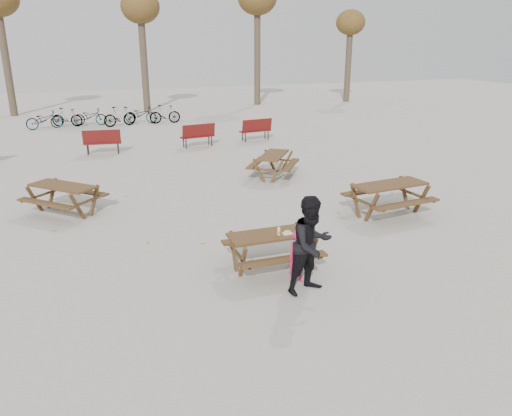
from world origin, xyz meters
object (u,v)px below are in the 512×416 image
object	(u,v)px
picnic_table_east	(389,199)
picnic_table_north	(64,199)
adult	(312,245)
picnic_table_far	(273,166)
food_tray	(287,233)
child	(297,257)
main_picnic_table	(273,242)
soda_bottle	(279,232)

from	to	relation	value
picnic_table_east	picnic_table_north	bearing A→B (deg)	153.08
adult	picnic_table_far	size ratio (longest dim) A/B	1.03
food_tray	child	xyz separation A→B (m)	(-0.04, -0.59, -0.27)
food_tray	picnic_table_north	size ratio (longest dim) A/B	0.10
picnic_table_far	picnic_table_east	bearing A→B (deg)	-127.15
picnic_table_east	picnic_table_far	xyz separation A→B (m)	(-1.46, 4.70, -0.04)
picnic_table_north	picnic_table_far	bearing A→B (deg)	58.95
adult	picnic_table_east	size ratio (longest dim) A/B	0.92
main_picnic_table	adult	xyz separation A→B (m)	(0.30, -1.16, 0.35)
adult	picnic_table_north	bearing A→B (deg)	108.63
main_picnic_table	picnic_table_east	bearing A→B (deg)	25.83
child	picnic_table_north	distance (m)	7.25
main_picnic_table	soda_bottle	bearing A→B (deg)	-55.08
food_tray	adult	xyz separation A→B (m)	(0.05, -1.02, 0.14)
food_tray	picnic_table_east	size ratio (longest dim) A/B	0.09
soda_bottle	child	xyz separation A→B (m)	(0.14, -0.62, -0.32)
adult	picnic_table_far	world-z (taller)	adult
child	adult	bearing A→B (deg)	-82.97
child	adult	size ratio (longest dim) A/B	0.56
child	adult	xyz separation A→B (m)	(0.08, -0.42, 0.41)
main_picnic_table	food_tray	world-z (taller)	food_tray
picnic_table_east	soda_bottle	bearing A→B (deg)	-158.63
soda_bottle	picnic_table_north	bearing A→B (deg)	128.17
main_picnic_table	soda_bottle	size ratio (longest dim) A/B	10.59
main_picnic_table	food_tray	xyz separation A→B (m)	(0.26, -0.14, 0.21)
food_tray	picnic_table_far	size ratio (longest dim) A/B	0.10
main_picnic_table	picnic_table_east	distance (m)	4.64
child	picnic_table_far	size ratio (longest dim) A/B	0.57
picnic_table_east	picnic_table_far	size ratio (longest dim) A/B	1.11
child	picnic_table_north	bearing A→B (deg)	122.00
picnic_table_east	child	bearing A→B (deg)	-151.35
main_picnic_table	child	world-z (taller)	child
adult	picnic_table_far	bearing A→B (deg)	56.97
soda_bottle	picnic_table_north	size ratio (longest dim) A/B	0.09
main_picnic_table	picnic_table_far	world-z (taller)	picnic_table_far
picnic_table_east	picnic_table_far	distance (m)	4.93
main_picnic_table	soda_bottle	distance (m)	0.30
main_picnic_table	adult	size ratio (longest dim) A/B	0.96
main_picnic_table	picnic_table_north	bearing A→B (deg)	128.25
soda_bottle	picnic_table_east	xyz separation A→B (m)	(4.09, 2.14, -0.41)
child	picnic_table_east	size ratio (longest dim) A/B	0.52
main_picnic_table	child	bearing A→B (deg)	-73.19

